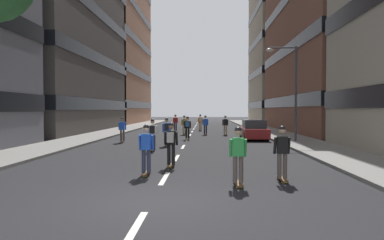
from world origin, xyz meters
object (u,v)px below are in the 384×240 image
at_px(skater_2, 122,128).
at_px(skater_8, 187,126).
at_px(streetlamp_right, 290,83).
at_px(skater_3, 282,151).
at_px(skater_0, 184,124).
at_px(skater_7, 146,147).
at_px(skater_5, 238,153).
at_px(skater_4, 152,133).
at_px(skater_12, 200,121).
at_px(skater_9, 205,124).
at_px(skater_11, 167,130).
at_px(skater_10, 225,124).
at_px(skater_1, 171,142).
at_px(skater_6, 175,122).
at_px(parked_car_near, 254,130).

xyz_separation_m(skater_2, skater_8, (4.43, 2.53, 0.03)).
xyz_separation_m(streetlamp_right, skater_3, (-3.41, -13.23, -3.15)).
height_order(streetlamp_right, skater_0, streetlamp_right).
bearing_deg(skater_7, skater_5, -27.55).
xyz_separation_m(skater_2, skater_4, (2.88, -5.07, 0.03)).
bearing_deg(skater_12, skater_9, -84.97).
bearing_deg(skater_4, skater_3, -56.16).
bearing_deg(skater_11, skater_12, 83.36).
distance_m(skater_3, skater_4, 9.63).
xyz_separation_m(skater_11, skater_12, (1.90, 16.35, 0.00)).
xyz_separation_m(skater_4, skater_12, (2.38, 19.11, 0.00)).
relative_size(skater_9, skater_12, 1.00).
relative_size(skater_4, skater_10, 1.00).
bearing_deg(skater_8, skater_5, -81.87).
distance_m(skater_5, skater_9, 21.66).
bearing_deg(skater_1, skater_10, 79.89).
relative_size(streetlamp_right, skater_11, 3.65).
xyz_separation_m(skater_9, skater_12, (-0.55, 6.21, 0.03)).
height_order(skater_0, skater_12, same).
xyz_separation_m(skater_0, skater_10, (3.72, -0.38, -0.03)).
relative_size(skater_5, skater_7, 1.00).
relative_size(skater_5, skater_9, 1.00).
relative_size(skater_2, skater_8, 1.00).
distance_m(skater_6, skater_7, 25.56).
distance_m(skater_3, skater_11, 11.81).
xyz_separation_m(parked_car_near, skater_9, (-3.72, 4.96, 0.29)).
distance_m(skater_2, skater_5, 15.37).
distance_m(skater_1, skater_3, 4.63).
bearing_deg(skater_11, skater_6, 92.79).
distance_m(skater_0, skater_8, 5.26).
relative_size(skater_4, skater_7, 1.00).
bearing_deg(skater_8, parked_car_near, 3.83).
bearing_deg(skater_10, skater_5, -92.26).
xyz_separation_m(skater_5, skater_12, (-1.50, 27.84, 0.03)).
height_order(streetlamp_right, skater_10, streetlamp_right).
xyz_separation_m(skater_1, skater_3, (3.82, -2.61, -0.03)).
bearing_deg(skater_1, skater_2, 112.91).
distance_m(skater_5, skater_8, 16.50).
distance_m(skater_4, skater_8, 7.75).
bearing_deg(skater_5, streetlamp_right, 70.74).
bearing_deg(skater_8, streetlamp_right, -18.14).
bearing_deg(skater_7, skater_12, 86.65).
relative_size(skater_4, skater_6, 1.00).
relative_size(skater_6, skater_8, 1.00).
relative_size(skater_2, skater_10, 1.00).
relative_size(streetlamp_right, skater_10, 3.65).
xyz_separation_m(skater_3, skater_12, (-2.98, 27.10, 0.03)).
xyz_separation_m(streetlamp_right, skater_7, (-7.92, -12.38, -3.15)).
distance_m(skater_5, skater_10, 21.20).
relative_size(skater_3, skater_7, 1.00).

